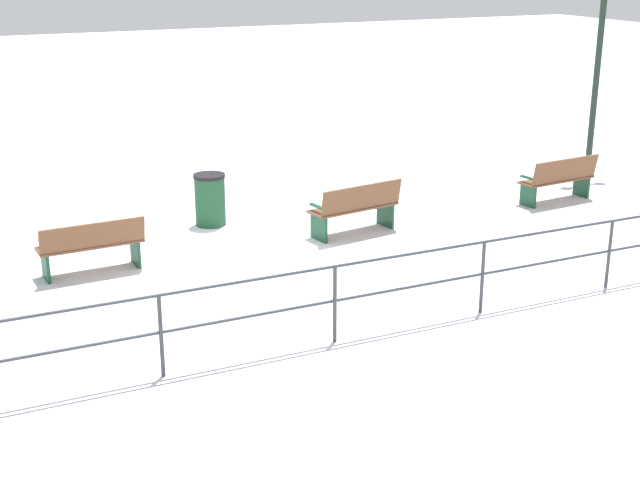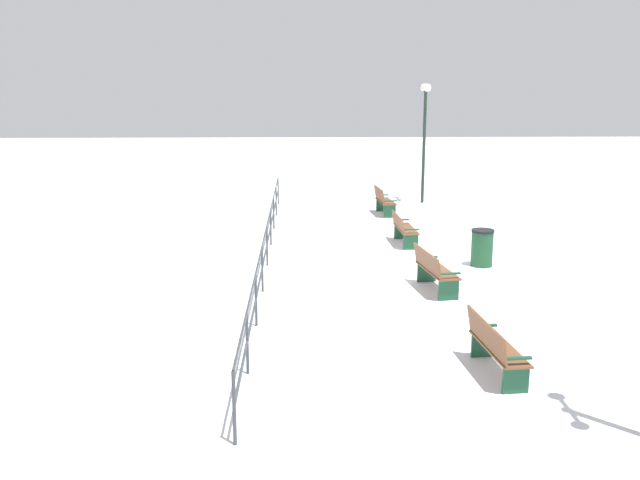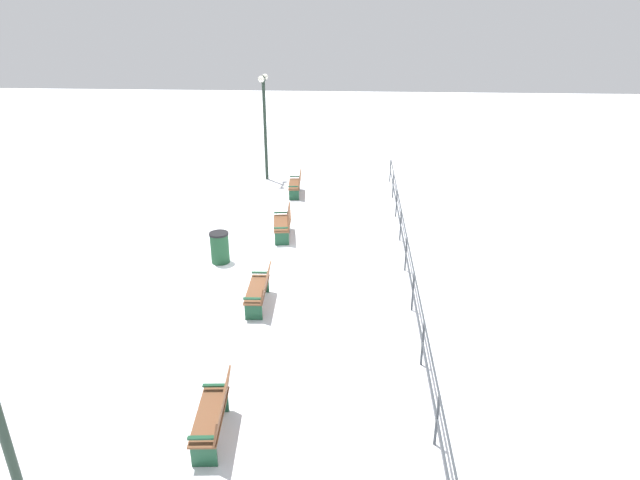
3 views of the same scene
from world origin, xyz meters
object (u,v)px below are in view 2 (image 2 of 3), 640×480
object	(u,v)px
lamppost_middle	(425,119)
trash_bin	(482,248)
bench_third	(403,228)
bench_fourth	(384,201)
bench_second	(434,270)
bench_nearest	(494,346)

from	to	relation	value
lamppost_middle	trash_bin	distance (m)	9.64
bench_third	lamppost_middle	bearing A→B (deg)	73.16
bench_fourth	trash_bin	world-z (taller)	bench_fourth
bench_third	bench_fourth	xyz separation A→B (m)	(-0.04, 4.49, 0.03)
bench_fourth	bench_second	bearing A→B (deg)	-94.83
bench_nearest	lamppost_middle	distance (m)	16.13
bench_third	bench_fourth	size ratio (longest dim) A/B	1.06
lamppost_middle	trash_bin	world-z (taller)	lamppost_middle
bench_nearest	lamppost_middle	size ratio (longest dim) A/B	0.37
bench_second	bench_third	world-z (taller)	bench_second
bench_fourth	trash_bin	bearing A→B (deg)	-81.70
bench_nearest	lamppost_middle	world-z (taller)	lamppost_middle
bench_third	trash_bin	xyz separation A→B (m)	(1.62, -2.42, 0.01)
bench_fourth	lamppost_middle	size ratio (longest dim) A/B	0.34
bench_third	bench_fourth	world-z (taller)	bench_fourth
bench_third	bench_fourth	distance (m)	4.49
bench_fourth	lamppost_middle	distance (m)	3.96
bench_second	bench_fourth	xyz separation A→B (m)	(-0.07, 9.00, 0.01)
bench_nearest	lamppost_middle	bearing A→B (deg)	79.15
bench_nearest	bench_fourth	distance (m)	13.49
lamppost_middle	trash_bin	bearing A→B (deg)	-90.54
bench_nearest	bench_fourth	bearing A→B (deg)	85.59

